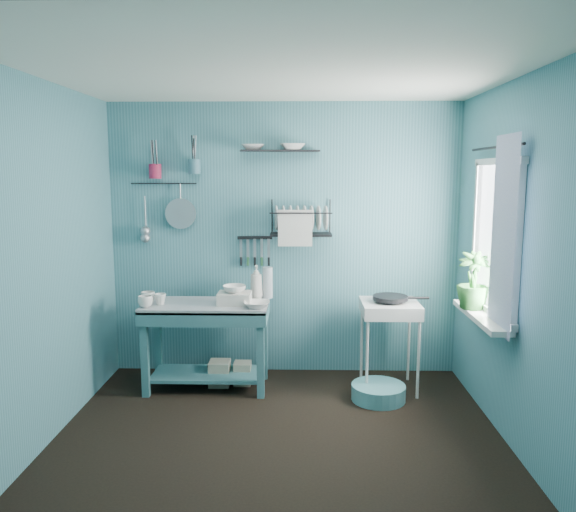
{
  "coord_description": "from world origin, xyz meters",
  "views": [
    {
      "loc": [
        0.16,
        -3.65,
        1.88
      ],
      "look_at": [
        0.05,
        0.85,
        1.2
      ],
      "focal_mm": 35.0,
      "sensor_mm": 36.0,
      "label": 1
    }
  ],
  "objects_px": {
    "utensil_cup_teal": "(195,166)",
    "colander": "(181,214)",
    "mug_mid": "(160,299)",
    "utensil_cup_magenta": "(155,171)",
    "storage_tin_small": "(243,373)",
    "floor_basin": "(378,392)",
    "storage_tin_large": "(220,373)",
    "water_bottle": "(268,282)",
    "mug_right": "(148,297)",
    "potted_plant": "(473,280)",
    "dish_rack": "(301,218)",
    "mug_left": "(145,302)",
    "wash_tub": "(235,298)",
    "work_counter": "(207,346)",
    "soap_bottle": "(256,282)",
    "hotplate_stand": "(389,346)"
  },
  "relations": [
    {
      "from": "potted_plant",
      "to": "water_bottle",
      "type": "bearing_deg",
      "value": 158.05
    },
    {
      "from": "mug_left",
      "to": "potted_plant",
      "type": "distance_m",
      "value": 2.65
    },
    {
      "from": "utensil_cup_teal",
      "to": "mug_left",
      "type": "bearing_deg",
      "value": -122.46
    },
    {
      "from": "mug_mid",
      "to": "floor_basin",
      "type": "xyz_separation_m",
      "value": [
        1.84,
        -0.19,
        -0.74
      ]
    },
    {
      "from": "utensil_cup_magenta",
      "to": "water_bottle",
      "type": "bearing_deg",
      "value": -8.61
    },
    {
      "from": "wash_tub",
      "to": "utensil_cup_teal",
      "type": "xyz_separation_m",
      "value": [
        -0.39,
        0.39,
        1.12
      ]
    },
    {
      "from": "utensil_cup_teal",
      "to": "colander",
      "type": "relative_size",
      "value": 0.46
    },
    {
      "from": "wash_tub",
      "to": "utensil_cup_teal",
      "type": "relative_size",
      "value": 2.15
    },
    {
      "from": "dish_rack",
      "to": "utensil_cup_teal",
      "type": "distance_m",
      "value": 1.06
    },
    {
      "from": "mug_left",
      "to": "utensil_cup_teal",
      "type": "bearing_deg",
      "value": 57.54
    },
    {
      "from": "wash_tub",
      "to": "storage_tin_large",
      "type": "height_order",
      "value": "wash_tub"
    },
    {
      "from": "wash_tub",
      "to": "work_counter",
      "type": "bearing_deg",
      "value": 175.43
    },
    {
      "from": "storage_tin_large",
      "to": "floor_basin",
      "type": "xyz_separation_m",
      "value": [
        1.36,
        -0.3,
        -0.04
      ]
    },
    {
      "from": "colander",
      "to": "potted_plant",
      "type": "relative_size",
      "value": 0.63
    },
    {
      "from": "utensil_cup_magenta",
      "to": "storage_tin_large",
      "type": "xyz_separation_m",
      "value": [
        0.6,
        -0.32,
        -1.77
      ]
    },
    {
      "from": "utensil_cup_magenta",
      "to": "storage_tin_small",
      "type": "relative_size",
      "value": 0.65
    },
    {
      "from": "water_bottle",
      "to": "utensil_cup_magenta",
      "type": "distance_m",
      "value": 1.42
    },
    {
      "from": "mug_right",
      "to": "potted_plant",
      "type": "relative_size",
      "value": 0.28
    },
    {
      "from": "mug_left",
      "to": "dish_rack",
      "type": "distance_m",
      "value": 1.53
    },
    {
      "from": "soap_bottle",
      "to": "mug_right",
      "type": "bearing_deg",
      "value": -167.74
    },
    {
      "from": "mug_mid",
      "to": "dish_rack",
      "type": "bearing_deg",
      "value": 17.81
    },
    {
      "from": "work_counter",
      "to": "storage_tin_large",
      "type": "height_order",
      "value": "work_counter"
    },
    {
      "from": "colander",
      "to": "floor_basin",
      "type": "relative_size",
      "value": 0.63
    },
    {
      "from": "mug_right",
      "to": "water_bottle",
      "type": "height_order",
      "value": "water_bottle"
    },
    {
      "from": "dish_rack",
      "to": "floor_basin",
      "type": "distance_m",
      "value": 1.65
    },
    {
      "from": "water_bottle",
      "to": "colander",
      "type": "bearing_deg",
      "value": 167.12
    },
    {
      "from": "water_bottle",
      "to": "wash_tub",
      "type": "bearing_deg",
      "value": -138.37
    },
    {
      "from": "mug_right",
      "to": "floor_basin",
      "type": "bearing_deg",
      "value": -7.14
    },
    {
      "from": "mug_right",
      "to": "potted_plant",
      "type": "xyz_separation_m",
      "value": [
        2.64,
        -0.43,
        0.25
      ]
    },
    {
      "from": "soap_bottle",
      "to": "hotplate_stand",
      "type": "relative_size",
      "value": 0.39
    },
    {
      "from": "utensil_cup_magenta",
      "to": "floor_basin",
      "type": "bearing_deg",
      "value": -17.54
    },
    {
      "from": "mug_mid",
      "to": "utensil_cup_magenta",
      "type": "xyz_separation_m",
      "value": [
        -0.12,
        0.43,
        1.08
      ]
    },
    {
      "from": "utensil_cup_teal",
      "to": "storage_tin_large",
      "type": "height_order",
      "value": "utensil_cup_teal"
    },
    {
      "from": "hotplate_stand",
      "to": "floor_basin",
      "type": "xyz_separation_m",
      "value": [
        -0.12,
        -0.25,
        -0.32
      ]
    },
    {
      "from": "work_counter",
      "to": "utensil_cup_teal",
      "type": "bearing_deg",
      "value": 102.54
    },
    {
      "from": "mug_right",
      "to": "wash_tub",
      "type": "xyz_separation_m",
      "value": [
        0.75,
        -0.02,
        0.0
      ]
    },
    {
      "from": "wash_tub",
      "to": "dish_rack",
      "type": "distance_m",
      "value": 0.94
    },
    {
      "from": "water_bottle",
      "to": "storage_tin_large",
      "type": "distance_m",
      "value": 0.91
    },
    {
      "from": "water_bottle",
      "to": "storage_tin_small",
      "type": "bearing_deg",
      "value": -147.53
    },
    {
      "from": "mug_left",
      "to": "storage_tin_small",
      "type": "xyz_separation_m",
      "value": [
        0.78,
        0.24,
        -0.71
      ]
    },
    {
      "from": "utensil_cup_magenta",
      "to": "mug_left",
      "type": "bearing_deg",
      "value": -88.08
    },
    {
      "from": "utensil_cup_magenta",
      "to": "colander",
      "type": "distance_m",
      "value": 0.44
    },
    {
      "from": "storage_tin_small",
      "to": "floor_basin",
      "type": "relative_size",
      "value": 0.45
    },
    {
      "from": "utensil_cup_magenta",
      "to": "storage_tin_small",
      "type": "distance_m",
      "value": 1.97
    },
    {
      "from": "utensil_cup_teal",
      "to": "water_bottle",
      "type": "bearing_deg",
      "value": -13.14
    },
    {
      "from": "wash_tub",
      "to": "soap_bottle",
      "type": "bearing_deg",
      "value": 52.31
    },
    {
      "from": "water_bottle",
      "to": "floor_basin",
      "type": "bearing_deg",
      "value": -26.27
    },
    {
      "from": "mug_right",
      "to": "storage_tin_large",
      "type": "bearing_deg",
      "value": 4.76
    },
    {
      "from": "utensil_cup_teal",
      "to": "colander",
      "type": "distance_m",
      "value": 0.45
    },
    {
      "from": "mug_right",
      "to": "utensil_cup_magenta",
      "type": "height_order",
      "value": "utensil_cup_magenta"
    }
  ]
}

